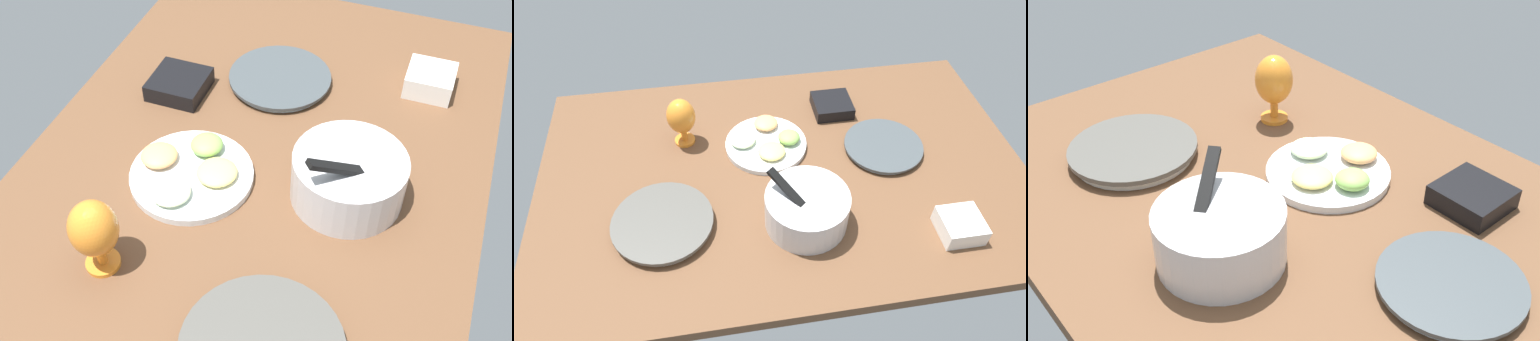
# 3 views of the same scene
# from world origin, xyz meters

# --- Properties ---
(ground_plane) EXTENTS (1.60, 1.04, 0.04)m
(ground_plane) POSITION_xyz_m (0.00, 0.00, -0.02)
(ground_plane) COLOR brown
(dinner_plate_left) EXTENTS (0.27, 0.27, 0.02)m
(dinner_plate_left) POSITION_xyz_m (-0.35, -0.04, 0.01)
(dinner_plate_left) COLOR silver
(dinner_plate_left) RESTS_ON ground_plane
(dinner_plate_right) EXTENTS (0.30, 0.30, 0.03)m
(dinner_plate_right) POSITION_xyz_m (0.39, 0.18, 0.02)
(dinner_plate_right) COLOR silver
(dinner_plate_right) RESTS_ON ground_plane
(mixing_bowl) EXTENTS (0.25, 0.25, 0.18)m
(mixing_bowl) POSITION_xyz_m (-0.03, 0.22, 0.06)
(mixing_bowl) COLOR silver
(mixing_bowl) RESTS_ON ground_plane
(fruit_platter) EXTENTS (0.28, 0.28, 0.05)m
(fruit_platter) POSITION_xyz_m (0.04, -0.12, 0.02)
(fruit_platter) COLOR silver
(fruit_platter) RESTS_ON ground_plane
(hurricane_glass_orange) EXTENTS (0.10, 0.10, 0.18)m
(hurricane_glass_orange) POSITION_xyz_m (0.32, -0.19, 0.11)
(hurricane_glass_orange) COLOR orange
(hurricane_glass_orange) RESTS_ON ground_plane
(square_bowl_black) EXTENTS (0.14, 0.14, 0.05)m
(square_bowl_black) POSITION_xyz_m (-0.23, -0.27, 0.03)
(square_bowl_black) COLOR black
(square_bowl_black) RESTS_ON ground_plane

